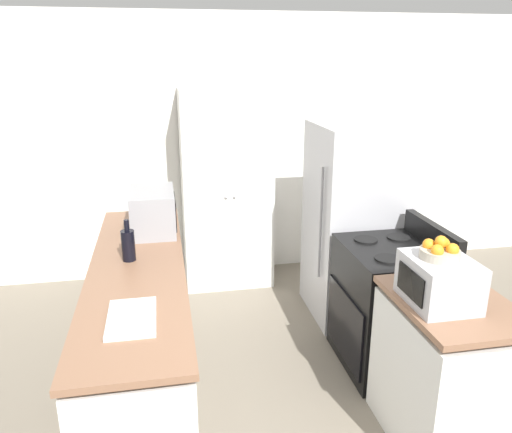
{
  "coord_description": "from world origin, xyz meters",
  "views": [
    {
      "loc": [
        -0.67,
        -1.71,
        2.2
      ],
      "look_at": [
        0.0,
        1.77,
        1.05
      ],
      "focal_mm": 35.0,
      "sensor_mm": 36.0,
      "label": 1
    }
  ],
  "objects_px": {
    "toaster_oven": "(439,281)",
    "wine_bottle": "(128,245)",
    "pantry_cabinet": "(226,189)",
    "refrigerator": "(354,222)",
    "stove": "(388,306)",
    "microwave": "(153,211)",
    "fruit_bowl": "(440,251)"
  },
  "relations": [
    {
      "from": "refrigerator",
      "to": "wine_bottle",
      "type": "height_order",
      "value": "refrigerator"
    },
    {
      "from": "stove",
      "to": "microwave",
      "type": "distance_m",
      "value": 1.88
    },
    {
      "from": "refrigerator",
      "to": "toaster_oven",
      "type": "distance_m",
      "value": 1.62
    },
    {
      "from": "fruit_bowl",
      "to": "microwave",
      "type": "bearing_deg",
      "value": 135.84
    },
    {
      "from": "toaster_oven",
      "to": "refrigerator",
      "type": "bearing_deg",
      "value": 84.2
    },
    {
      "from": "toaster_oven",
      "to": "wine_bottle",
      "type": "bearing_deg",
      "value": 151.03
    },
    {
      "from": "pantry_cabinet",
      "to": "refrigerator",
      "type": "distance_m",
      "value": 1.31
    },
    {
      "from": "stove",
      "to": "refrigerator",
      "type": "xyz_separation_m",
      "value": [
        0.03,
        0.81,
        0.37
      ]
    },
    {
      "from": "stove",
      "to": "toaster_oven",
      "type": "relative_size",
      "value": 2.77
    },
    {
      "from": "microwave",
      "to": "fruit_bowl",
      "type": "distance_m",
      "value": 2.1
    },
    {
      "from": "wine_bottle",
      "to": "fruit_bowl",
      "type": "distance_m",
      "value": 1.91
    },
    {
      "from": "pantry_cabinet",
      "to": "fruit_bowl",
      "type": "relative_size",
      "value": 9.13
    },
    {
      "from": "microwave",
      "to": "fruit_bowl",
      "type": "height_order",
      "value": "fruit_bowl"
    },
    {
      "from": "microwave",
      "to": "wine_bottle",
      "type": "distance_m",
      "value": 0.57
    },
    {
      "from": "microwave",
      "to": "fruit_bowl",
      "type": "xyz_separation_m",
      "value": [
        1.5,
        -1.46,
        0.14
      ]
    },
    {
      "from": "pantry_cabinet",
      "to": "refrigerator",
      "type": "relative_size",
      "value": 1.14
    },
    {
      "from": "stove",
      "to": "wine_bottle",
      "type": "distance_m",
      "value": 1.89
    },
    {
      "from": "refrigerator",
      "to": "fruit_bowl",
      "type": "relative_size",
      "value": 7.98
    },
    {
      "from": "refrigerator",
      "to": "microwave",
      "type": "relative_size",
      "value": 3.24
    },
    {
      "from": "toaster_oven",
      "to": "fruit_bowl",
      "type": "relative_size",
      "value": 1.85
    },
    {
      "from": "wine_bottle",
      "to": "pantry_cabinet",
      "type": "bearing_deg",
      "value": 60.9
    },
    {
      "from": "toaster_oven",
      "to": "fruit_bowl",
      "type": "distance_m",
      "value": 0.17
    },
    {
      "from": "stove",
      "to": "refrigerator",
      "type": "height_order",
      "value": "refrigerator"
    },
    {
      "from": "refrigerator",
      "to": "microwave",
      "type": "bearing_deg",
      "value": -175.67
    },
    {
      "from": "pantry_cabinet",
      "to": "wine_bottle",
      "type": "bearing_deg",
      "value": -119.1
    },
    {
      "from": "refrigerator",
      "to": "fruit_bowl",
      "type": "height_order",
      "value": "refrigerator"
    },
    {
      "from": "pantry_cabinet",
      "to": "stove",
      "type": "bearing_deg",
      "value": -60.0
    },
    {
      "from": "refrigerator",
      "to": "toaster_oven",
      "type": "bearing_deg",
      "value": -95.8
    },
    {
      "from": "stove",
      "to": "toaster_oven",
      "type": "xyz_separation_m",
      "value": [
        -0.13,
        -0.8,
        0.58
      ]
    },
    {
      "from": "microwave",
      "to": "refrigerator",
      "type": "bearing_deg",
      "value": 4.33
    },
    {
      "from": "stove",
      "to": "pantry_cabinet",
      "type": "bearing_deg",
      "value": 120.0
    },
    {
      "from": "pantry_cabinet",
      "to": "wine_bottle",
      "type": "relative_size",
      "value": 6.86
    }
  ]
}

